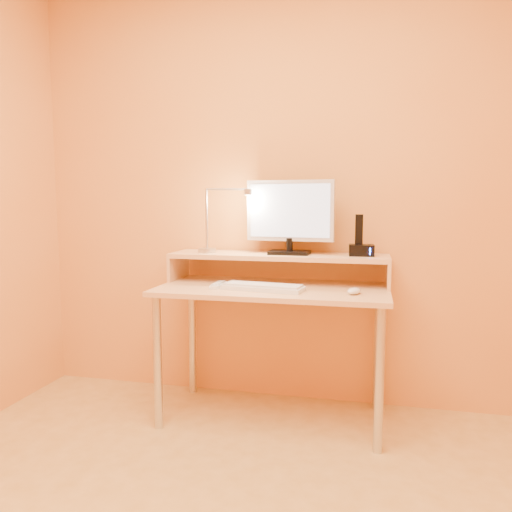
% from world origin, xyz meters
% --- Properties ---
extents(wall_back, '(3.00, 0.04, 2.50)m').
position_xyz_m(wall_back, '(0.00, 1.50, 1.25)').
color(wall_back, '#E09446').
rests_on(wall_back, floor).
extents(desk_leg_fl, '(0.04, 0.04, 0.69)m').
position_xyz_m(desk_leg_fl, '(-0.55, 0.93, 0.35)').
color(desk_leg_fl, silver).
rests_on(desk_leg_fl, floor).
extents(desk_leg_fr, '(0.04, 0.04, 0.69)m').
position_xyz_m(desk_leg_fr, '(0.55, 0.93, 0.35)').
color(desk_leg_fr, silver).
rests_on(desk_leg_fr, floor).
extents(desk_leg_bl, '(0.04, 0.04, 0.69)m').
position_xyz_m(desk_leg_bl, '(-0.55, 1.43, 0.35)').
color(desk_leg_bl, silver).
rests_on(desk_leg_bl, floor).
extents(desk_leg_br, '(0.04, 0.04, 0.69)m').
position_xyz_m(desk_leg_br, '(0.55, 1.43, 0.35)').
color(desk_leg_br, silver).
rests_on(desk_leg_br, floor).
extents(desk_lower, '(1.20, 0.60, 0.02)m').
position_xyz_m(desk_lower, '(0.00, 1.18, 0.71)').
color(desk_lower, '#E6AB6E').
rests_on(desk_lower, floor).
extents(shelf_riser_left, '(0.02, 0.30, 0.14)m').
position_xyz_m(shelf_riser_left, '(-0.59, 1.33, 0.79)').
color(shelf_riser_left, '#E6AB6E').
rests_on(shelf_riser_left, desk_lower).
extents(shelf_riser_right, '(0.02, 0.30, 0.14)m').
position_xyz_m(shelf_riser_right, '(0.59, 1.33, 0.79)').
color(shelf_riser_right, '#E6AB6E').
rests_on(shelf_riser_right, desk_lower).
extents(desk_shelf, '(1.20, 0.30, 0.02)m').
position_xyz_m(desk_shelf, '(0.00, 1.33, 0.87)').
color(desk_shelf, '#E6AB6E').
rests_on(desk_shelf, desk_lower).
extents(monitor_foot, '(0.22, 0.16, 0.02)m').
position_xyz_m(monitor_foot, '(0.06, 1.33, 0.89)').
color(monitor_foot, black).
rests_on(monitor_foot, desk_shelf).
extents(monitor_neck, '(0.04, 0.04, 0.07)m').
position_xyz_m(monitor_neck, '(0.06, 1.33, 0.93)').
color(monitor_neck, black).
rests_on(monitor_neck, monitor_foot).
extents(monitor_panel, '(0.49, 0.08, 0.33)m').
position_xyz_m(monitor_panel, '(0.06, 1.34, 1.12)').
color(monitor_panel, silver).
rests_on(monitor_panel, monitor_neck).
extents(monitor_back, '(0.44, 0.05, 0.28)m').
position_xyz_m(monitor_back, '(0.06, 1.36, 1.12)').
color(monitor_back, black).
rests_on(monitor_back, monitor_panel).
extents(monitor_screen, '(0.44, 0.05, 0.29)m').
position_xyz_m(monitor_screen, '(0.06, 1.32, 1.12)').
color(monitor_screen, silver).
rests_on(monitor_screen, monitor_panel).
extents(lamp_base, '(0.10, 0.10, 0.02)m').
position_xyz_m(lamp_base, '(-0.40, 1.30, 0.89)').
color(lamp_base, silver).
rests_on(lamp_base, desk_shelf).
extents(lamp_post, '(0.01, 0.01, 0.33)m').
position_xyz_m(lamp_post, '(-0.40, 1.30, 1.07)').
color(lamp_post, silver).
rests_on(lamp_post, lamp_base).
extents(lamp_arm, '(0.24, 0.01, 0.01)m').
position_xyz_m(lamp_arm, '(-0.28, 1.30, 1.24)').
color(lamp_arm, silver).
rests_on(lamp_arm, lamp_post).
extents(lamp_head, '(0.04, 0.04, 0.03)m').
position_xyz_m(lamp_head, '(-0.16, 1.30, 1.22)').
color(lamp_head, silver).
rests_on(lamp_head, lamp_arm).
extents(lamp_bulb, '(0.03, 0.03, 0.00)m').
position_xyz_m(lamp_bulb, '(-0.16, 1.30, 1.20)').
color(lamp_bulb, '#FFEAC6').
rests_on(lamp_bulb, lamp_head).
extents(phone_dock, '(0.14, 0.11, 0.06)m').
position_xyz_m(phone_dock, '(0.45, 1.33, 0.91)').
color(phone_dock, black).
rests_on(phone_dock, desk_shelf).
extents(phone_handset, '(0.04, 0.03, 0.16)m').
position_xyz_m(phone_handset, '(0.43, 1.33, 1.02)').
color(phone_handset, black).
rests_on(phone_handset, phone_dock).
extents(phone_led, '(0.01, 0.00, 0.04)m').
position_xyz_m(phone_led, '(0.49, 1.28, 0.91)').
color(phone_led, '#3570F4').
rests_on(phone_led, phone_dock).
extents(keyboard, '(0.43, 0.19, 0.02)m').
position_xyz_m(keyboard, '(-0.03, 1.07, 0.73)').
color(keyboard, silver).
rests_on(keyboard, desk_lower).
extents(mouse, '(0.09, 0.11, 0.03)m').
position_xyz_m(mouse, '(0.42, 1.06, 0.74)').
color(mouse, silver).
rests_on(mouse, desk_lower).
extents(remote_control, '(0.04, 0.17, 0.02)m').
position_xyz_m(remote_control, '(-0.28, 1.11, 0.73)').
color(remote_control, silver).
rests_on(remote_control, desk_lower).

